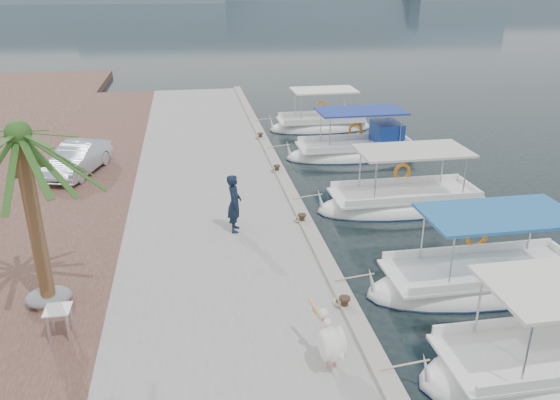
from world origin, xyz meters
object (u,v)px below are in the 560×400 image
object	(u,v)px
fishing_caique_d	(357,152)
fisherman	(234,203)
parked_car	(78,159)
pelican	(331,342)
date_palm	(18,135)
fishing_caique_c	(404,204)
fishing_caique_e	(320,127)
fishing_caique_b	(482,284)
fishing_caique_a	(549,369)

from	to	relation	value
fishing_caique_d	fisherman	world-z (taller)	fisherman
fishing_caique_d	parked_car	bearing A→B (deg)	-171.65
pelican	date_palm	world-z (taller)	date_palm
date_palm	parked_car	world-z (taller)	date_palm
fishing_caique_c	parked_car	size ratio (longest dim) A/B	1.73
fishing_caique_d	fishing_caique_e	world-z (taller)	same
fishing_caique_e	fisherman	world-z (taller)	fisherman
pelican	fisherman	distance (m)	6.92
fishing_caique_b	fisherman	distance (m)	7.56
fishing_caique_e	date_palm	xyz separation A→B (m)	(-10.85, -16.94, 4.69)
parked_car	fishing_caique_c	bearing A→B (deg)	-3.67
fishing_caique_d	fishing_caique_a	bearing A→B (deg)	-91.86
fishing_caique_c	fisherman	bearing A→B (deg)	-163.01
fishing_caique_d	date_palm	bearing A→B (deg)	-133.99
fishing_caique_d	date_palm	size ratio (longest dim) A/B	1.27
fishing_caique_a	fisherman	xyz separation A→B (m)	(-6.07, 7.25, 1.30)
fishing_caique_c	parked_car	xyz separation A→B (m)	(-12.17, 4.49, 1.00)
fishing_caique_b	fishing_caique_a	bearing A→B (deg)	-96.02
fishing_caique_a	fishing_caique_e	distance (m)	20.64
pelican	parked_car	size ratio (longest dim) A/B	0.39
parked_car	pelican	bearing A→B (deg)	-45.28
fishing_caique_b	parked_car	size ratio (longest dim) A/B	1.74
parked_car	date_palm	bearing A→B (deg)	-68.17
fishing_caique_a	parked_car	distance (m)	18.13
fishing_caique_d	fishing_caique_e	xyz separation A→B (m)	(-0.56, 5.13, -0.07)
fishing_caique_b	fishing_caique_e	distance (m)	17.14
fisherman	date_palm	world-z (taller)	date_palm
fishing_caique_b	parked_car	world-z (taller)	fishing_caique_b
parked_car	fishing_caique_b	bearing A→B (deg)	-23.33
fishing_caique_e	fishing_caique_b	bearing A→B (deg)	-88.58
fishing_caique_b	pelican	world-z (taller)	fishing_caique_b
fisherman	parked_car	bearing A→B (deg)	48.69
date_palm	fisherman	bearing A→B (deg)	36.37
fishing_caique_a	fishing_caique_e	size ratio (longest dim) A/B	1.02
fishing_caique_c	fishing_caique_d	bearing A→B (deg)	88.60
fishing_caique_e	date_palm	size ratio (longest dim) A/B	1.10
fishing_caique_e	pelican	bearing A→B (deg)	-103.08
fishing_caique_a	fishing_caique_d	bearing A→B (deg)	88.14
pelican	fishing_caique_b	bearing A→B (deg)	30.73
fishing_caique_b	parked_car	distance (m)	15.92
fishing_caique_e	fishing_caique_a	bearing A→B (deg)	-89.85
date_palm	parked_car	bearing A→B (deg)	95.27
fishing_caique_b	fishing_caique_c	bearing A→B (deg)	90.20
fishing_caique_e	date_palm	distance (m)	20.66
fishing_caique_c	fishing_caique_d	world-z (taller)	same
fisherman	fishing_caique_c	bearing A→B (deg)	-66.05
fishing_caique_c	fisherman	world-z (taller)	fisherman
fishing_caique_a	fishing_caique_d	size ratio (longest dim) A/B	0.88
fishing_caique_c	date_palm	distance (m)	13.38
fishing_caique_b	date_palm	size ratio (longest dim) A/B	1.26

